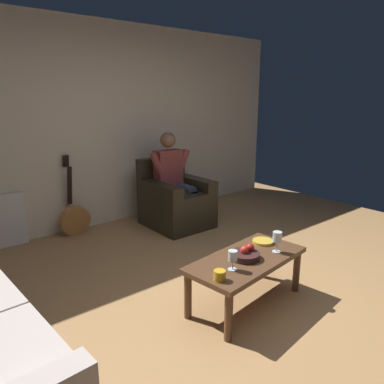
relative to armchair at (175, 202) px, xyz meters
The scene contains 12 objects.
ground_plane 2.11m from the armchair, 72.34° to the left, with size 6.72×6.72×0.00m, color #B18250.
wall_back 1.37m from the armchair, 48.12° to the right, with size 6.00×0.06×2.61m, color beige.
armchair is the anchor object (origin of this frame).
person_seated 0.34m from the armchair, 90.33° to the right, with size 0.63×0.55×1.23m.
coffee_table 2.05m from the armchair, 69.76° to the left, with size 1.11×0.62×0.42m.
guitar 1.29m from the armchair, 22.96° to the right, with size 0.38×0.25×1.00m.
radiator 2.08m from the armchair, 17.87° to the right, with size 0.51×0.06×0.62m, color white.
wine_glass_near 2.23m from the armchair, 64.47° to the left, with size 0.07×0.07×0.16m.
wine_glass_far 2.07m from the armchair, 77.70° to the left, with size 0.08×0.08×0.18m.
fruit_bowl 2.07m from the armchair, 69.22° to the left, with size 0.24×0.24×0.11m.
decorative_dish 1.85m from the armchair, 78.42° to the left, with size 0.19×0.19×0.02m, color gold.
candle_jar 2.36m from the armchair, 61.01° to the left, with size 0.09×0.09×0.07m, color gold.
Camera 1 is at (2.16, 1.78, 1.69)m, focal length 34.30 mm.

